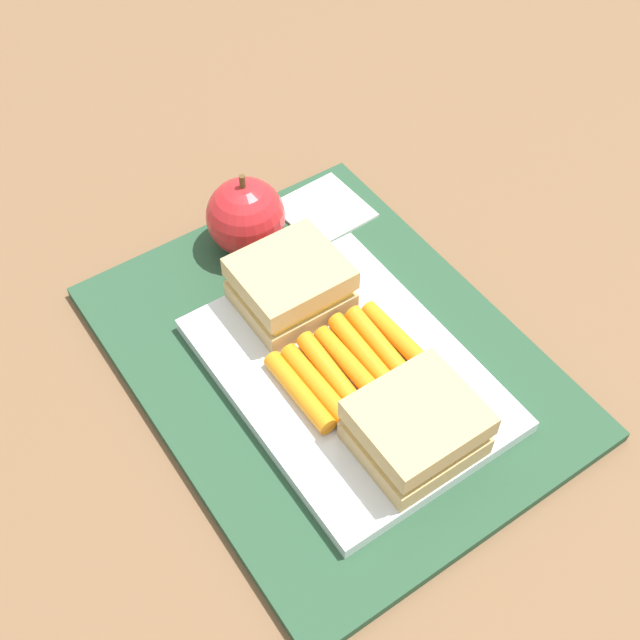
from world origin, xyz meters
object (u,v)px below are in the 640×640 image
(sandwich_half_left, at_px, (416,428))
(apple, at_px, (246,217))
(carrot_sticks_bundle, at_px, (349,364))
(food_tray, at_px, (348,374))
(sandwich_half_right, at_px, (291,285))
(paper_napkin, at_px, (324,210))

(sandwich_half_left, height_order, apple, apple)
(carrot_sticks_bundle, bearing_deg, food_tray, -5.61)
(sandwich_half_left, relative_size, sandwich_half_right, 1.00)
(food_tray, xyz_separation_m, apple, (0.16, -0.01, 0.03))
(food_tray, distance_m, apple, 0.17)
(sandwich_half_right, height_order, apple, apple)
(food_tray, xyz_separation_m, paper_napkin, (0.16, -0.09, -0.00))
(sandwich_half_right, relative_size, paper_napkin, 1.14)
(sandwich_half_right, relative_size, apple, 1.03)
(food_tray, bearing_deg, carrot_sticks_bundle, 174.39)
(food_tray, relative_size, apple, 2.95)
(carrot_sticks_bundle, xyz_separation_m, apple, (0.16, -0.01, 0.01))
(food_tray, relative_size, sandwich_half_left, 2.88)
(sandwich_half_left, relative_size, paper_napkin, 1.14)
(carrot_sticks_bundle, distance_m, apple, 0.16)
(sandwich_half_left, height_order, carrot_sticks_bundle, sandwich_half_left)
(carrot_sticks_bundle, relative_size, apple, 1.32)
(sandwich_half_right, bearing_deg, paper_napkin, -47.10)
(sandwich_half_left, xyz_separation_m, paper_napkin, (0.24, -0.09, -0.03))
(apple, bearing_deg, carrot_sticks_bundle, 176.22)
(food_tray, bearing_deg, sandwich_half_left, 180.00)
(food_tray, relative_size, sandwich_half_right, 2.88)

